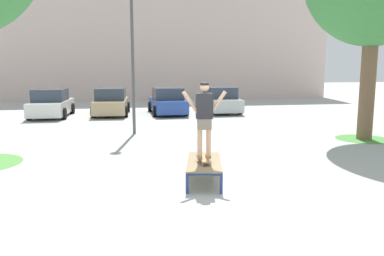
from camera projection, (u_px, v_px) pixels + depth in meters
ground_plane at (226, 186)px, 8.36m from camera, size 120.00×120.00×0.00m
building_facade at (147, 37)px, 33.10m from camera, size 31.59×4.00×10.56m
skate_box at (204, 163)px, 8.74m from camera, size 1.14×2.02×0.46m
skateboard at (204, 159)px, 8.60m from camera, size 0.25×0.81×0.09m
skater at (204, 115)px, 8.45m from camera, size 1.00×0.30×1.69m
grass_patch_near_right at (364, 139)px, 14.03m from camera, size 2.00×2.00×0.01m
car_white at (51, 104)px, 20.52m from camera, size 2.05×4.27×1.50m
car_tan at (111, 102)px, 21.44m from camera, size 2.12×4.30×1.50m
car_blue at (167, 102)px, 21.88m from camera, size 2.01×4.24×1.50m
car_silver at (220, 101)px, 22.68m from camera, size 1.96×4.22×1.50m
light_post at (132, 35)px, 14.59m from camera, size 0.36×0.36×5.83m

